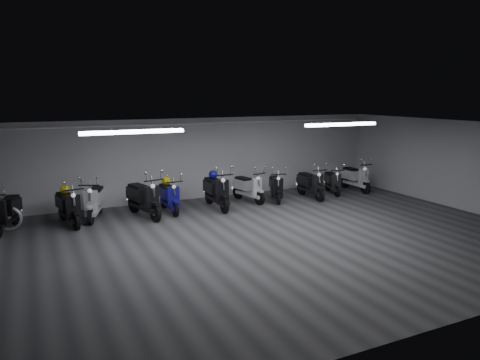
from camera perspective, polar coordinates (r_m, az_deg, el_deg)
name	(u,v)px	position (r m, az deg, el deg)	size (l,w,h in m)	color
floor	(266,239)	(11.43, 3.29, -7.55)	(14.00, 10.00, 0.01)	#353538
ceiling	(267,128)	(10.87, 3.45, 6.64)	(14.00, 10.00, 0.01)	gray
back_wall	(197,159)	(15.57, -5.52, 2.70)	(14.00, 0.01, 2.80)	#A8A8AB
front_wall	(429,246)	(7.24, 22.95, -7.78)	(14.00, 0.01, 2.80)	#A8A8AB
right_wall	(463,166)	(15.65, 26.50, 1.64)	(0.01, 10.00, 2.80)	#A8A8AB
fluor_strip_left	(133,132)	(10.77, -13.44, 5.97)	(2.40, 0.18, 0.08)	white
fluor_strip_right	(341,124)	(13.37, 12.76, 6.91)	(2.40, 0.18, 0.08)	white
conduit	(197,123)	(15.37, -5.50, 7.17)	(0.05, 0.05, 13.60)	white
scooter_0	(5,206)	(13.40, -27.68, -2.92)	(0.62, 1.87, 1.39)	black
scooter_1	(68,201)	(13.32, -21.04, -2.50)	(0.62, 1.85, 1.38)	black
scooter_2	(94,196)	(13.71, -18.06, -1.90)	(0.63, 1.88, 1.40)	#B8B9BD
scooter_3	(143,192)	(13.52, -12.19, -1.55)	(0.67, 2.01, 1.50)	black
scooter_4	(169,192)	(13.96, -9.03, -1.46)	(0.58, 1.75, 1.31)	navy
scooter_5	(216,186)	(14.25, -3.03, -0.73)	(0.66, 1.98, 1.47)	black
scooter_6	(248,183)	(15.12, 1.08, -0.39)	(0.58, 1.74, 1.29)	silver
scooter_7	(276,183)	(15.32, 4.61, -0.33)	(0.57, 1.70, 1.26)	black
scooter_8	(311,179)	(15.84, 8.99, 0.08)	(0.60, 1.80, 1.34)	black
scooter_9	(333,178)	(16.68, 11.73, 0.28)	(0.53, 1.60, 1.19)	black
scooter_10	(355,173)	(17.39, 14.48, 0.83)	(0.60, 1.80, 1.34)	silver
helmet_0	(213,175)	(14.45, -3.45, 0.69)	(0.28, 0.28, 0.28)	#0C0D8A
helmet_1	(166,181)	(14.12, -9.36, -0.08)	(0.29, 0.29, 0.29)	#C0B60B
helmet_2	(65,189)	(13.50, -21.42, -1.10)	(0.25, 0.25, 0.25)	#E2BC0D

